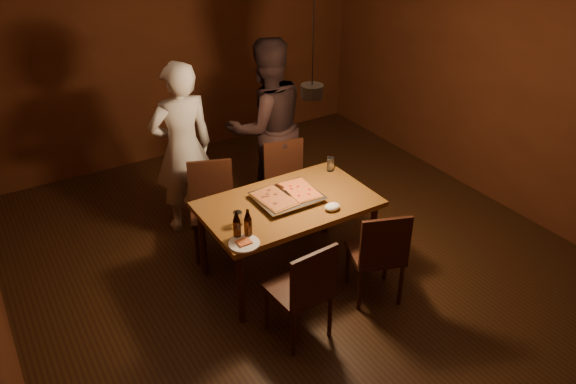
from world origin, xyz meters
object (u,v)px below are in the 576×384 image
chair_near_left (305,285)px  beer_bottle_a (237,225)px  plate_slice (244,243)px  pizza_tray (287,198)px  dining_table (288,209)px  chair_near_right (380,249)px  chair_far_right (287,177)px  diner_white (183,149)px  beer_bottle_b (248,223)px  chair_far_left (212,199)px  diner_dark (267,127)px  pendant_lamp (312,90)px

chair_near_left → beer_bottle_a: (-0.28, 0.55, 0.33)m
plate_slice → pizza_tray: bearing=32.1°
dining_table → chair_near_right: size_ratio=2.78×
chair_far_right → diner_white: diner_white is taller
chair_far_right → plate_slice: size_ratio=2.02×
beer_bottle_b → diner_white: 1.51m
chair_far_left → chair_far_right: (0.84, 0.01, 0.00)m
chair_near_left → plate_slice: (-0.28, 0.43, 0.22)m
pizza_tray → diner_white: 1.29m
chair_far_right → chair_near_right: size_ratio=0.92×
diner_dark → plate_slice: bearing=57.8°
diner_dark → chair_near_left: bearing=71.0°
chair_near_right → diner_white: size_ratio=0.31×
chair_far_left → beer_bottle_a: bearing=99.1°
pizza_tray → diner_dark: size_ratio=0.30×
chair_far_left → beer_bottle_b: 1.07m
dining_table → plate_slice: plate_slice is taller
chair_far_left → beer_bottle_a: 1.05m
chair_far_left → chair_near_right: same height
diner_dark → chair_far_left: bearing=29.9°
pizza_tray → diner_white: size_ratio=0.31×
dining_table → diner_dark: size_ratio=0.81×
chair_far_left → pendant_lamp: pendant_lamp is taller
beer_bottle_b → diner_dark: 1.74m
chair_near_right → plate_slice: bearing=-178.9°
beer_bottle_a → beer_bottle_b: bearing=-22.9°
chair_far_right → pendant_lamp: (-0.26, -0.81, 1.22)m
chair_near_left → chair_near_right: 0.78m
dining_table → diner_white: 1.32m
chair_near_right → pendant_lamp: 1.41m
chair_far_right → beer_bottle_b: beer_bottle_b is taller
pizza_tray → plate_slice: 0.74m
chair_far_right → plate_slice: chair_far_right is taller
beer_bottle_a → beer_bottle_b: (0.08, -0.03, 0.00)m
chair_far_right → pizza_tray: size_ratio=0.90×
pizza_tray → diner_dark: 1.21m
chair_far_left → pendant_lamp: (0.57, -0.80, 1.22)m
pizza_tray → beer_bottle_a: bearing=-156.9°
chair_near_left → diner_white: diner_white is taller
diner_white → chair_near_left: bearing=94.1°
diner_white → diner_dark: 0.91m
chair_near_right → diner_dark: diner_dark is taller
dining_table → pendant_lamp: 1.10m
beer_bottle_a → plate_slice: bearing=-90.6°
plate_slice → beer_bottle_b: bearing=44.8°
beer_bottle_b → beer_bottle_a: bearing=157.1°
chair_far_right → beer_bottle_b: size_ratio=2.02×
chair_near_right → diner_dark: bearing=110.1°
chair_far_left → beer_bottle_b: beer_bottle_b is taller
pizza_tray → chair_near_right: bearing=-61.6°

